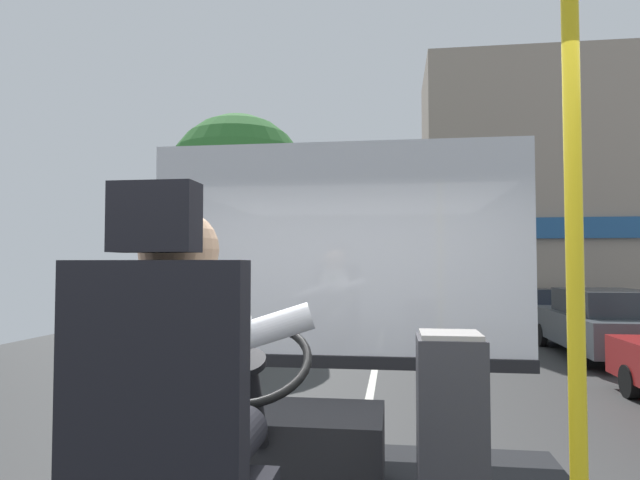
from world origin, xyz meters
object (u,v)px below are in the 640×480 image
object	(u,v)px
handrail_pole	(576,321)
fare_box	(451,441)
driver_seat	(168,470)
parked_car_blue	(549,308)
parked_car_charcoal	(603,322)
steering_console	(274,446)
bus_driver	(185,383)

from	to	relation	value
handrail_pole	fare_box	size ratio (longest dim) A/B	2.31
driver_seat	parked_car_blue	world-z (taller)	driver_seat
driver_seat	parked_car_charcoal	distance (m)	11.83
steering_console	parked_car_charcoal	size ratio (longest dim) A/B	0.25
handrail_pole	fare_box	world-z (taller)	handrail_pole
parked_car_charcoal	fare_box	bearing A→B (deg)	-112.29
bus_driver	parked_car_blue	bearing A→B (deg)	71.68
fare_box	parked_car_blue	world-z (taller)	fare_box
handrail_pole	fare_box	xyz separation A→B (m)	(-0.24, 0.82, -0.57)
bus_driver	steering_console	size ratio (longest dim) A/B	0.73
steering_console	bus_driver	bearing A→B (deg)	-90.00
driver_seat	fare_box	bearing A→B (deg)	45.93
steering_console	driver_seat	bearing A→B (deg)	-90.00
driver_seat	steering_console	xyz separation A→B (m)	(-0.00, 1.31, -0.36)
driver_seat	fare_box	distance (m)	1.20
fare_box	parked_car_charcoal	xyz separation A→B (m)	(4.06, 9.90, -0.49)
driver_seat	bus_driver	xyz separation A→B (m)	(-0.00, 0.12, 0.21)
handrail_pole	parked_car_blue	world-z (taller)	handrail_pole
steering_console	fare_box	xyz separation A→B (m)	(0.83, -0.46, 0.20)
parked_car_blue	steering_console	bearing A→B (deg)	-109.76
handrail_pole	parked_car_charcoal	bearing A→B (deg)	70.37
bus_driver	fare_box	xyz separation A→B (m)	(0.83, 0.74, -0.36)
fare_box	parked_car_blue	distance (m)	15.15
parked_car_blue	driver_seat	bearing A→B (deg)	-108.19
fare_box	parked_car_blue	size ratio (longest dim) A/B	0.21
handrail_pole	driver_seat	bearing A→B (deg)	-177.93
fare_box	handrail_pole	bearing A→B (deg)	-73.98
handrail_pole	fare_box	bearing A→B (deg)	106.02
steering_console	parked_car_charcoal	bearing A→B (deg)	62.63
steering_console	fare_box	size ratio (longest dim) A/B	1.27
driver_seat	bus_driver	size ratio (longest dim) A/B	1.68
bus_driver	driver_seat	bearing A→B (deg)	-90.00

